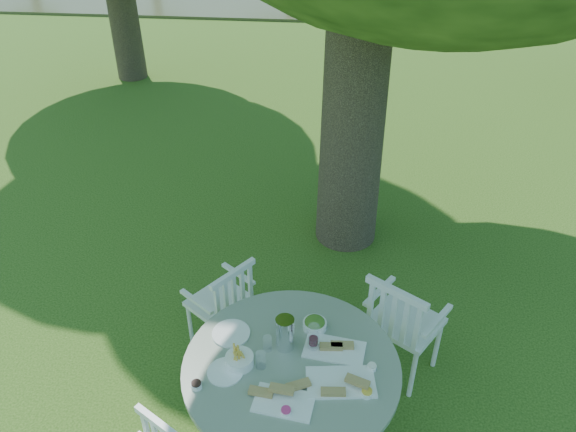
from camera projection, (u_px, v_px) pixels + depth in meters
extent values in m
plane|color=#1D3D0C|center=(286.00, 306.00, 5.03)|extent=(140.00, 140.00, 0.00)
cylinder|color=black|center=(291.00, 432.00, 3.96)|extent=(0.56, 0.56, 0.04)
cylinder|color=black|center=(291.00, 401.00, 3.76)|extent=(0.12, 0.12, 0.65)
cylinder|color=gray|center=(291.00, 367.00, 3.57)|extent=(1.39, 1.39, 0.04)
cylinder|color=silver|center=(437.00, 345.00, 4.35)|extent=(0.04, 0.04, 0.47)
cylinder|color=silver|center=(390.00, 320.00, 4.57)|extent=(0.04, 0.04, 0.47)
cylinder|color=silver|center=(413.00, 374.00, 4.11)|extent=(0.04, 0.04, 0.47)
cylinder|color=silver|center=(365.00, 346.00, 4.33)|extent=(0.04, 0.04, 0.47)
cube|color=silver|center=(405.00, 322.00, 4.19)|extent=(0.65, 0.64, 0.04)
cube|color=silver|center=(393.00, 316.00, 3.94)|extent=(0.42, 0.31, 0.48)
cylinder|color=silver|center=(224.00, 301.00, 4.79)|extent=(0.03, 0.03, 0.42)
cylinder|color=silver|center=(190.00, 324.00, 4.56)|extent=(0.03, 0.03, 0.42)
cylinder|color=silver|center=(252.00, 320.00, 4.60)|extent=(0.03, 0.03, 0.42)
cylinder|color=silver|center=(218.00, 346.00, 4.37)|extent=(0.03, 0.03, 0.42)
cube|color=silver|center=(219.00, 301.00, 4.45)|extent=(0.57, 0.58, 0.04)
cube|color=silver|center=(234.00, 294.00, 4.23)|extent=(0.29, 0.37, 0.43)
cube|color=white|center=(284.00, 402.00, 3.31)|extent=(0.38, 0.26, 0.01)
cube|color=white|center=(341.00, 382.00, 3.43)|extent=(0.45, 0.30, 0.02)
cube|color=white|center=(334.00, 350.00, 3.65)|extent=(0.42, 0.27, 0.02)
cylinder|color=white|center=(225.00, 372.00, 3.50)|extent=(0.23, 0.23, 0.01)
cylinder|color=white|center=(231.00, 333.00, 3.77)|extent=(0.26, 0.26, 0.01)
cylinder|color=white|center=(240.00, 360.00, 3.54)|extent=(0.18, 0.18, 0.07)
cylinder|color=white|center=(315.00, 325.00, 3.80)|extent=(0.16, 0.16, 0.05)
cylinder|color=silver|center=(285.00, 333.00, 3.61)|extent=(0.12, 0.12, 0.24)
cylinder|color=white|center=(313.00, 338.00, 3.61)|extent=(0.08, 0.08, 0.20)
cylinder|color=white|center=(267.00, 343.00, 3.63)|extent=(0.06, 0.06, 0.11)
cylinder|color=white|center=(261.00, 360.00, 3.51)|extent=(0.07, 0.07, 0.12)
cylinder|color=white|center=(286.00, 412.00, 3.25)|extent=(0.07, 0.07, 0.03)
cylinder|color=white|center=(367.00, 393.00, 3.36)|extent=(0.07, 0.07, 0.03)
cylinder|color=white|center=(372.00, 367.00, 3.52)|extent=(0.06, 0.06, 0.03)
cylinder|color=white|center=(196.00, 385.00, 3.40)|extent=(0.07, 0.07, 0.03)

